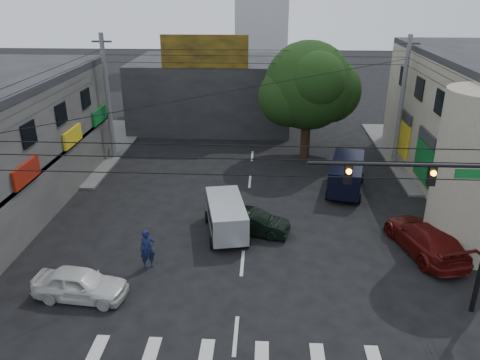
# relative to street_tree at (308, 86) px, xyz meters

# --- Properties ---
(ground) EXTENTS (160.00, 160.00, 0.00)m
(ground) POSITION_rel_street_tree_xyz_m (-4.00, -17.00, -5.47)
(ground) COLOR black
(ground) RESTS_ON ground
(sidewalk_far_left) EXTENTS (16.00, 16.00, 0.15)m
(sidewalk_far_left) POSITION_rel_street_tree_xyz_m (-22.00, 1.00, -5.40)
(sidewalk_far_left) COLOR #514F4C
(sidewalk_far_left) RESTS_ON ground
(corner_column) EXTENTS (4.00, 4.00, 8.00)m
(corner_column) POSITION_rel_street_tree_xyz_m (7.00, -13.00, -1.47)
(corner_column) COLOR gray
(corner_column) RESTS_ON ground
(building_far) EXTENTS (14.00, 10.00, 6.00)m
(building_far) POSITION_rel_street_tree_xyz_m (-8.00, 9.00, -2.47)
(building_far) COLOR #232326
(building_far) RESTS_ON ground
(billboard) EXTENTS (7.00, 0.30, 2.60)m
(billboard) POSITION_rel_street_tree_xyz_m (-8.00, 4.10, 1.83)
(billboard) COLOR olive
(billboard) RESTS_ON building_far
(street_tree) EXTENTS (6.40, 6.40, 8.70)m
(street_tree) POSITION_rel_street_tree_xyz_m (0.00, 0.00, 0.00)
(street_tree) COLOR black
(street_tree) RESTS_ON ground
(traffic_gantry) EXTENTS (7.10, 0.35, 7.20)m
(traffic_gantry) POSITION_rel_street_tree_xyz_m (3.82, -18.00, -0.64)
(traffic_gantry) COLOR black
(traffic_gantry) RESTS_ON ground
(utility_pole_far_left) EXTENTS (0.32, 0.32, 9.20)m
(utility_pole_far_left) POSITION_rel_street_tree_xyz_m (-14.50, -1.00, -0.87)
(utility_pole_far_left) COLOR #59595B
(utility_pole_far_left) RESTS_ON ground
(utility_pole_far_right) EXTENTS (0.32, 0.32, 9.20)m
(utility_pole_far_right) POSITION_rel_street_tree_xyz_m (6.50, -1.00, -0.87)
(utility_pole_far_right) COLOR #59595B
(utility_pole_far_right) RESTS_ON ground
(dark_sedan) EXTENTS (3.04, 4.38, 1.25)m
(dark_sedan) POSITION_rel_street_tree_xyz_m (-3.55, -12.02, -4.85)
(dark_sedan) COLOR black
(dark_sedan) RESTS_ON ground
(white_compact) EXTENTS (2.39, 4.28, 1.35)m
(white_compact) POSITION_rel_street_tree_xyz_m (-10.67, -18.00, -4.80)
(white_compact) COLOR silver
(white_compact) RESTS_ON ground
(maroon_sedan) EXTENTS (4.71, 6.40, 1.56)m
(maroon_sedan) POSITION_rel_street_tree_xyz_m (4.93, -13.50, -4.69)
(maroon_sedan) COLOR #510D0B
(maroon_sedan) RESTS_ON ground
(silver_minivan) EXTENTS (4.96, 3.46, 1.83)m
(silver_minivan) POSITION_rel_street_tree_xyz_m (-5.00, -12.15, -4.56)
(silver_minivan) COLOR #A4A6AC
(silver_minivan) RESTS_ON ground
(navy_van) EXTENTS (5.81, 4.04, 2.00)m
(navy_van) POSITION_rel_street_tree_xyz_m (2.18, -6.13, -4.47)
(navy_van) COLOR black
(navy_van) RESTS_ON ground
(traffic_officer) EXTENTS (1.05, 0.99, 1.93)m
(traffic_officer) POSITION_rel_street_tree_xyz_m (-8.37, -15.57, -4.51)
(traffic_officer) COLOR #11193C
(traffic_officer) RESTS_ON ground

